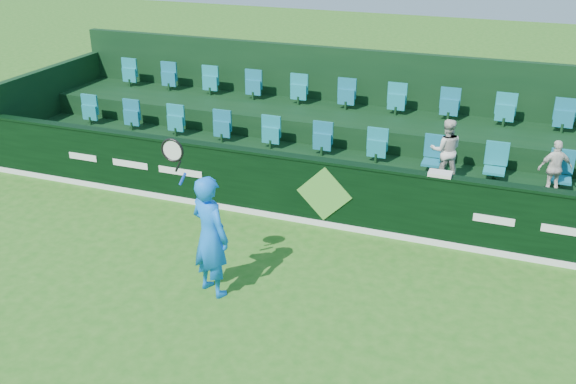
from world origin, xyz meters
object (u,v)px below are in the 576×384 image
at_px(towel, 440,174).
at_px(tennis_player, 210,235).
at_px(spectator_left, 446,150).
at_px(spectator_middle, 555,168).

bearing_deg(towel, tennis_player, -136.85).
relative_size(tennis_player, spectator_left, 2.14).
distance_m(tennis_player, towel, 4.24).
height_order(tennis_player, towel, tennis_player).
relative_size(spectator_middle, towel, 2.61).
xyz_separation_m(spectator_left, towel, (0.06, -1.12, -0.04)).
xyz_separation_m(spectator_left, spectator_middle, (1.97, 0.00, -0.09)).
bearing_deg(towel, spectator_left, 93.16).
height_order(spectator_middle, towel, spectator_middle).
xyz_separation_m(tennis_player, spectator_left, (3.02, 4.01, 0.40)).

